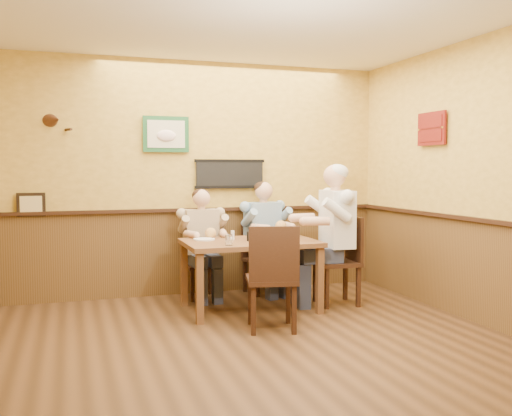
{
  "coord_description": "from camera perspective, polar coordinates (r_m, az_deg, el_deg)",
  "views": [
    {
      "loc": [
        -1.3,
        -4.27,
        1.52
      ],
      "look_at": [
        0.58,
        1.44,
        1.1
      ],
      "focal_mm": 40.0,
      "sensor_mm": 36.0,
      "label": 1
    }
  ],
  "objects": [
    {
      "name": "chair_near_side",
      "position": [
        5.4,
        1.56,
        -6.9
      ],
      "size": [
        0.55,
        0.55,
        1.0
      ],
      "primitive_type": null,
      "rotation": [
        0.0,
        0.0,
        2.91
      ],
      "color": "#331C10",
      "rests_on": "ground"
    },
    {
      "name": "chair_back_left",
      "position": [
        6.72,
        -5.5,
        -5.59
      ],
      "size": [
        0.39,
        0.39,
        0.81
      ],
      "primitive_type": null,
      "rotation": [
        0.0,
        0.0,
        0.05
      ],
      "color": "#331C10",
      "rests_on": "ground"
    },
    {
      "name": "water_glass_left",
      "position": [
        5.7,
        -2.74,
        -3.21
      ],
      "size": [
        0.09,
        0.09,
        0.11
      ],
      "primitive_type": "cylinder",
      "rotation": [
        0.0,
        0.0,
        0.26
      ],
      "color": "white",
      "rests_on": "dining_table"
    },
    {
      "name": "chair_right_end",
      "position": [
        6.44,
        8.06,
        -5.23
      ],
      "size": [
        0.49,
        0.49,
        0.98
      ],
      "primitive_type": null,
      "rotation": [
        0.0,
        0.0,
        -1.65
      ],
      "color": "#331C10",
      "rests_on": "ground"
    },
    {
      "name": "diner_blue_polo",
      "position": [
        6.94,
        0.66,
        -3.54
      ],
      "size": [
        0.67,
        0.67,
        1.22
      ],
      "primitive_type": null,
      "rotation": [
        0.0,
        0.0,
        0.21
      ],
      "color": "#7796B3",
      "rests_on": "ground"
    },
    {
      "name": "water_glass_mid",
      "position": [
        5.87,
        1.11,
        -2.99
      ],
      "size": [
        0.08,
        0.08,
        0.11
      ],
      "primitive_type": "cylinder",
      "rotation": [
        0.0,
        0.0,
        -0.03
      ],
      "color": "white",
      "rests_on": "dining_table"
    },
    {
      "name": "room",
      "position": [
        4.67,
        -0.3,
        6.04
      ],
      "size": [
        5.02,
        5.03,
        2.81
      ],
      "color": "#372210",
      "rests_on": "ground"
    },
    {
      "name": "diner_tan_shirt",
      "position": [
        6.7,
        -5.51,
        -4.13
      ],
      "size": [
        0.56,
        0.56,
        1.15
      ],
      "primitive_type": null,
      "rotation": [
        0.0,
        0.0,
        0.05
      ],
      "color": "tan",
      "rests_on": "ground"
    },
    {
      "name": "pepper_shaker",
      "position": [
        6.04,
        -0.73,
        -2.85
      ],
      "size": [
        0.04,
        0.04,
        0.1
      ],
      "primitive_type": "cylinder",
      "rotation": [
        0.0,
        0.0,
        -0.05
      ],
      "color": "black",
      "rests_on": "dining_table"
    },
    {
      "name": "cola_tumbler",
      "position": [
        6.06,
        2.91,
        -2.73
      ],
      "size": [
        0.12,
        0.12,
        0.12
      ],
      "primitive_type": "cylinder",
      "rotation": [
        0.0,
        0.0,
        0.38
      ],
      "color": "black",
      "rests_on": "dining_table"
    },
    {
      "name": "chair_back_right",
      "position": [
        6.96,
        0.66,
        -5.03
      ],
      "size": [
        0.47,
        0.47,
        0.85
      ],
      "primitive_type": null,
      "rotation": [
        0.0,
        0.0,
        0.21
      ],
      "color": "#331C10",
      "rests_on": "ground"
    },
    {
      "name": "plate_far_left",
      "position": [
        6.16,
        -5.21,
        -3.13
      ],
      "size": [
        0.23,
        0.23,
        0.02
      ],
      "primitive_type": "cylinder",
      "rotation": [
        0.0,
        0.0,
        0.0
      ],
      "color": "silver",
      "rests_on": "dining_table"
    },
    {
      "name": "salt_shaker",
      "position": [
        6.14,
        -2.36,
        -2.74
      ],
      "size": [
        0.04,
        0.04,
        0.1
      ],
      "primitive_type": "cylinder",
      "rotation": [
        0.0,
        0.0,
        0.13
      ],
      "color": "silver",
      "rests_on": "dining_table"
    },
    {
      "name": "dining_table",
      "position": [
        6.1,
        -0.59,
        -4.12
      ],
      "size": [
        1.4,
        0.9,
        0.75
      ],
      "color": "brown",
      "rests_on": "ground"
    },
    {
      "name": "diner_white_elder",
      "position": [
        6.41,
        8.08,
        -3.37
      ],
      "size": [
        0.7,
        0.7,
        1.4
      ],
      "primitive_type": null,
      "rotation": [
        0.0,
        0.0,
        -1.65
      ],
      "color": "silver",
      "rests_on": "ground"
    },
    {
      "name": "hot_sauce_bottle",
      "position": [
        6.04,
        -0.03,
        -2.54
      ],
      "size": [
        0.04,
        0.04,
        0.16
      ],
      "primitive_type": "cylinder",
      "rotation": [
        0.0,
        0.0,
        0.05
      ],
      "color": "red",
      "rests_on": "dining_table"
    },
    {
      "name": "plate_far_right",
      "position": [
        6.43,
        2.08,
        -2.81
      ],
      "size": [
        0.33,
        0.33,
        0.02
      ],
      "primitive_type": "cylinder",
      "rotation": [
        0.0,
        0.0,
        -0.36
      ],
      "color": "white",
      "rests_on": "dining_table"
    }
  ]
}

